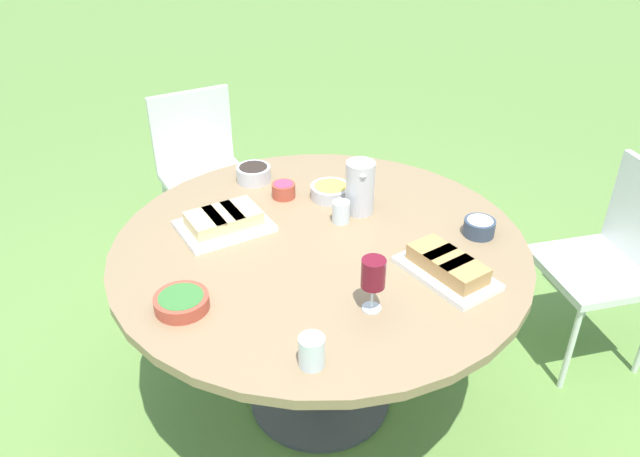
{
  "coord_description": "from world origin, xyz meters",
  "views": [
    {
      "loc": [
        1.85,
        -0.2,
        2.0
      ],
      "look_at": [
        0.0,
        0.0,
        0.84
      ],
      "focal_mm": 35.0,
      "sensor_mm": 36.0,
      "label": 1
    }
  ],
  "objects_px": {
    "chair_near_right": "(202,163)",
    "wine_glass": "(373,275)",
    "chair_near_left": "(615,253)",
    "water_pitcher": "(360,187)",
    "dining_table": "(320,266)",
    "handbag": "(477,237)"
  },
  "relations": [
    {
      "from": "chair_near_left",
      "to": "chair_near_right",
      "type": "distance_m",
      "value": 2.07
    },
    {
      "from": "chair_near_left",
      "to": "wine_glass",
      "type": "relative_size",
      "value": 4.88
    },
    {
      "from": "chair_near_right",
      "to": "wine_glass",
      "type": "relative_size",
      "value": 4.88
    },
    {
      "from": "dining_table",
      "to": "chair_near_right",
      "type": "distance_m",
      "value": 1.34
    },
    {
      "from": "chair_near_right",
      "to": "handbag",
      "type": "distance_m",
      "value": 1.56
    },
    {
      "from": "chair_near_left",
      "to": "handbag",
      "type": "xyz_separation_m",
      "value": [
        -0.77,
        -0.29,
        -0.4
      ]
    },
    {
      "from": "chair_near_left",
      "to": "wine_glass",
      "type": "distance_m",
      "value": 1.34
    },
    {
      "from": "chair_near_right",
      "to": "water_pitcher",
      "type": "height_order",
      "value": "water_pitcher"
    },
    {
      "from": "dining_table",
      "to": "water_pitcher",
      "type": "height_order",
      "value": "water_pitcher"
    },
    {
      "from": "handbag",
      "to": "chair_near_right",
      "type": "bearing_deg",
      "value": -101.04
    },
    {
      "from": "water_pitcher",
      "to": "chair_near_right",
      "type": "bearing_deg",
      "value": -146.5
    },
    {
      "from": "chair_near_left",
      "to": "water_pitcher",
      "type": "height_order",
      "value": "water_pitcher"
    },
    {
      "from": "chair_near_right",
      "to": "water_pitcher",
      "type": "bearing_deg",
      "value": 33.5
    },
    {
      "from": "chair_near_right",
      "to": "water_pitcher",
      "type": "relative_size",
      "value": 4.26
    },
    {
      "from": "dining_table",
      "to": "water_pitcher",
      "type": "relative_size",
      "value": 7.13
    },
    {
      "from": "chair_near_left",
      "to": "wine_glass",
      "type": "bearing_deg",
      "value": -64.2
    },
    {
      "from": "chair_near_right",
      "to": "water_pitcher",
      "type": "xyz_separation_m",
      "value": [
        1.03,
        0.68,
        0.36
      ]
    },
    {
      "from": "chair_near_right",
      "to": "handbag",
      "type": "xyz_separation_m",
      "value": [
        0.29,
        1.49,
        -0.4
      ]
    },
    {
      "from": "water_pitcher",
      "to": "dining_table",
      "type": "bearing_deg",
      "value": -40.45
    },
    {
      "from": "water_pitcher",
      "to": "wine_glass",
      "type": "height_order",
      "value": "water_pitcher"
    },
    {
      "from": "chair_near_right",
      "to": "wine_glass",
      "type": "bearing_deg",
      "value": 21.04
    },
    {
      "from": "water_pitcher",
      "to": "wine_glass",
      "type": "relative_size",
      "value": 1.15
    }
  ]
}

